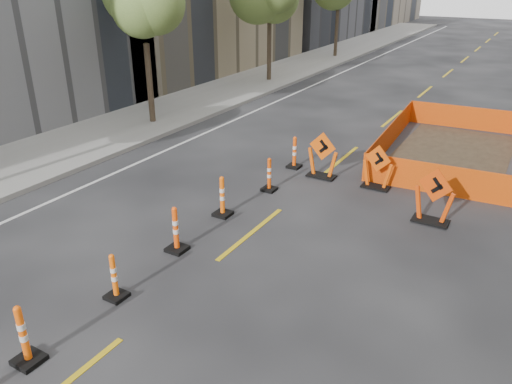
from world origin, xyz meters
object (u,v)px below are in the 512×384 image
Objects in this scene: channelizer_2 at (23,335)px; channelizer_3 at (114,276)px; channelizer_5 at (222,196)px; channelizer_6 at (269,174)px; chevron_sign_right at (434,196)px; chevron_sign_left at (323,155)px; channelizer_4 at (176,229)px; channelizer_7 at (294,152)px; chevron_sign_center at (378,167)px.

channelizer_2 is 1.14× the size of channelizer_3.
channelizer_6 is at bearing 82.45° from channelizer_5.
chevron_sign_right reaches higher than channelizer_2.
channelizer_4 is at bearing -95.33° from chevron_sign_left.
channelizer_7 is at bearing 169.77° from chevron_sign_left.
chevron_sign_left reaches higher than channelizer_4.
chevron_sign_center is at bearing 6.00° from chevron_sign_left.
channelizer_3 is at bearing -87.06° from channelizer_5.
channelizer_3 is at bearing -90.57° from channelizer_6.
chevron_sign_right is (1.91, -1.43, 0.08)m from chevron_sign_center.
chevron_sign_left reaches higher than channelizer_7.
chevron_sign_right is at bearing 4.06° from channelizer_6.
chevron_sign_right is at bearing -19.84° from channelizer_7.
channelizer_7 is at bearing 90.93° from channelizer_3.
channelizer_3 is 7.94m from chevron_sign_right.
chevron_sign_right is at bearing 42.92° from channelizer_4.
channelizer_3 is 2.04m from channelizer_4.
chevron_sign_left is (0.97, 7.85, 0.24)m from channelizer_3.
channelizer_3 is 6.12m from channelizer_6.
chevron_sign_right is (4.76, -1.72, 0.22)m from channelizer_7.
chevron_sign_left is at bearing 79.43° from channelizer_4.
channelizer_7 is (-0.17, 10.20, -0.04)m from channelizer_2.
channelizer_4 is at bearing 92.07° from channelizer_2.
chevron_sign_left is at bearing 84.59° from channelizer_2.
channelizer_4 is 1.01× the size of channelizer_5.
chevron_sign_right is (3.65, -1.41, 0.02)m from chevron_sign_left.
channelizer_7 reaches higher than channelizer_6.
channelizer_4 is 1.06× the size of channelizer_7.
chevron_sign_center is at bearing 71.01° from channelizer_3.
channelizer_5 is 0.76× the size of chevron_sign_left.
channelizer_3 is at bearing -86.89° from channelizer_4.
channelizer_2 is 8.16m from channelizer_6.
chevron_sign_left is 0.97× the size of chevron_sign_right.
channelizer_3 is 0.66× the size of chevron_sign_right.
chevron_sign_left is (0.91, 1.73, 0.22)m from channelizer_6.
channelizer_4 is (-0.15, 4.08, -0.01)m from channelizer_2.
chevron_sign_center reaches higher than channelizer_4.
channelizer_2 is 1.02× the size of channelizer_5.
chevron_sign_right is at bearing -25.38° from chevron_sign_center.
channelizer_6 is at bearing -160.33° from chevron_sign_right.
chevron_sign_center reaches higher than channelizer_3.
channelizer_4 is 6.47m from chevron_sign_right.
channelizer_2 is at bearing -102.79° from chevron_sign_right.
chevron_sign_center is (2.71, 7.88, 0.18)m from channelizer_3.
channelizer_6 is 1.97m from chevron_sign_left.
channelizer_6 is at bearing 87.59° from channelizer_4.
channelizer_7 is at bearing 175.78° from chevron_sign_right.
chevron_sign_right reaches higher than channelizer_4.
channelizer_2 is 4.08m from channelizer_4.
channelizer_3 is 8.16m from channelizer_7.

